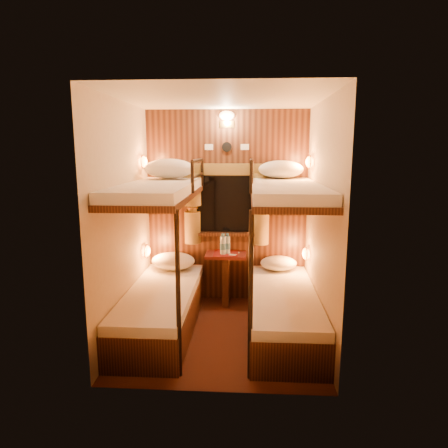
# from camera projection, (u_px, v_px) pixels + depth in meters

# --- Properties ---
(floor) EXTENTS (2.10, 2.10, 0.00)m
(floor) POSITION_uv_depth(u_px,v_px,m) (221.00, 333.00, 4.24)
(floor) COLOR #37180F
(floor) RESTS_ON ground
(ceiling) EXTENTS (2.10, 2.10, 0.00)m
(ceiling) POSITION_uv_depth(u_px,v_px,m) (221.00, 98.00, 3.80)
(ceiling) COLOR silver
(ceiling) RESTS_ON wall_back
(wall_back) EXTENTS (2.40, 0.00, 2.40)m
(wall_back) POSITION_uv_depth(u_px,v_px,m) (227.00, 207.00, 5.05)
(wall_back) COLOR #C6B293
(wall_back) RESTS_ON floor
(wall_front) EXTENTS (2.40, 0.00, 2.40)m
(wall_front) POSITION_uv_depth(u_px,v_px,m) (211.00, 247.00, 2.99)
(wall_front) COLOR #C6B293
(wall_front) RESTS_ON floor
(wall_left) EXTENTS (0.00, 2.40, 2.40)m
(wall_left) POSITION_uv_depth(u_px,v_px,m) (124.00, 221.00, 4.08)
(wall_left) COLOR #C6B293
(wall_left) RESTS_ON floor
(wall_right) EXTENTS (0.00, 2.40, 2.40)m
(wall_right) POSITION_uv_depth(u_px,v_px,m) (321.00, 223.00, 3.96)
(wall_right) COLOR #C6B293
(wall_right) RESTS_ON floor
(back_panel) EXTENTS (2.00, 0.03, 2.40)m
(back_panel) POSITION_uv_depth(u_px,v_px,m) (227.00, 207.00, 5.03)
(back_panel) COLOR black
(back_panel) RESTS_ON floor
(bunk_left) EXTENTS (0.72, 1.90, 1.82)m
(bunk_left) POSITION_uv_depth(u_px,v_px,m) (161.00, 279.00, 4.24)
(bunk_left) COLOR black
(bunk_left) RESTS_ON floor
(bunk_right) EXTENTS (0.72, 1.90, 1.82)m
(bunk_right) POSITION_uv_depth(u_px,v_px,m) (283.00, 282.00, 4.16)
(bunk_right) COLOR black
(bunk_right) RESTS_ON floor
(window) EXTENTS (1.00, 0.12, 0.79)m
(window) POSITION_uv_depth(u_px,v_px,m) (227.00, 209.00, 5.01)
(window) COLOR black
(window) RESTS_ON back_panel
(curtains) EXTENTS (1.10, 0.22, 1.00)m
(curtains) POSITION_uv_depth(u_px,v_px,m) (227.00, 203.00, 4.96)
(curtains) COLOR olive
(curtains) RESTS_ON back_panel
(back_fixtures) EXTENTS (0.54, 0.09, 0.48)m
(back_fixtures) POSITION_uv_depth(u_px,v_px,m) (227.00, 122.00, 4.81)
(back_fixtures) COLOR black
(back_fixtures) RESTS_ON back_panel
(reading_lamps) EXTENTS (2.00, 0.20, 1.25)m
(reading_lamps) POSITION_uv_depth(u_px,v_px,m) (225.00, 208.00, 4.70)
(reading_lamps) COLOR orange
(reading_lamps) RESTS_ON wall_left
(table) EXTENTS (0.50, 0.34, 0.66)m
(table) POSITION_uv_depth(u_px,v_px,m) (226.00, 272.00, 5.00)
(table) COLOR #511812
(table) RESTS_ON floor
(bottle_left) EXTENTS (0.07, 0.07, 0.26)m
(bottle_left) POSITION_uv_depth(u_px,v_px,m) (227.00, 245.00, 4.93)
(bottle_left) COLOR #99BFE5
(bottle_left) RESTS_ON table
(bottle_right) EXTENTS (0.08, 0.08, 0.26)m
(bottle_right) POSITION_uv_depth(u_px,v_px,m) (223.00, 245.00, 4.89)
(bottle_right) COLOR #99BFE5
(bottle_right) RESTS_ON table
(sachet_a) EXTENTS (0.11, 0.09, 0.01)m
(sachet_a) POSITION_uv_depth(u_px,v_px,m) (233.00, 255.00, 4.87)
(sachet_a) COLOR silver
(sachet_a) RESTS_ON table
(sachet_b) EXTENTS (0.08, 0.07, 0.00)m
(sachet_b) POSITION_uv_depth(u_px,v_px,m) (237.00, 253.00, 4.98)
(sachet_b) COLOR silver
(sachet_b) RESTS_ON table
(pillow_lower_left) EXTENTS (0.54, 0.38, 0.21)m
(pillow_lower_left) POSITION_uv_depth(u_px,v_px,m) (173.00, 261.00, 4.93)
(pillow_lower_left) COLOR white
(pillow_lower_left) RESTS_ON bunk_left
(pillow_lower_right) EXTENTS (0.45, 0.32, 0.18)m
(pillow_lower_right) POSITION_uv_depth(u_px,v_px,m) (278.00, 263.00, 4.90)
(pillow_lower_right) COLOR white
(pillow_lower_right) RESTS_ON bunk_right
(pillow_upper_left) EXTENTS (0.58, 0.41, 0.23)m
(pillow_upper_left) POSITION_uv_depth(u_px,v_px,m) (169.00, 169.00, 4.62)
(pillow_upper_left) COLOR white
(pillow_upper_left) RESTS_ON bunk_left
(pillow_upper_right) EXTENTS (0.53, 0.38, 0.21)m
(pillow_upper_right) POSITION_uv_depth(u_px,v_px,m) (281.00, 169.00, 4.69)
(pillow_upper_right) COLOR white
(pillow_upper_right) RESTS_ON bunk_right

